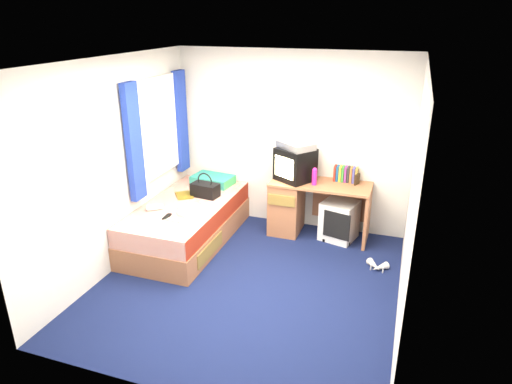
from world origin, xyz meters
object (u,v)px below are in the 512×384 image
(picture_frame, at_px, (357,179))
(towel, at_px, (193,211))
(remote_control, at_px, (167,217))
(storage_cube, at_px, (339,220))
(bed, at_px, (187,222))
(handbag, at_px, (205,189))
(water_bottle, at_px, (155,207))
(desk, at_px, (300,204))
(pink_water_bottle, at_px, (314,177))
(vcr, at_px, (296,145))
(crt_tv, at_px, (295,164))
(aerosol_can, at_px, (310,176))
(magazine, at_px, (184,195))
(white_heels, at_px, (377,266))
(pillow, at_px, (213,180))
(colour_swatch_fan, at_px, (173,220))

(picture_frame, xyz_separation_m, towel, (-1.79, -1.14, -0.23))
(remote_control, bearing_deg, storage_cube, 28.54)
(bed, bearing_deg, remote_control, -91.89)
(handbag, bearing_deg, water_bottle, -115.46)
(bed, height_order, remote_control, remote_control)
(desk, distance_m, water_bottle, 1.92)
(towel, bearing_deg, desk, 44.27)
(picture_frame, xyz_separation_m, pink_water_bottle, (-0.52, -0.19, 0.03))
(towel, bearing_deg, vcr, 46.55)
(crt_tv, bearing_deg, bed, -119.05)
(desk, height_order, vcr, vcr)
(crt_tv, xyz_separation_m, pink_water_bottle, (0.28, -0.10, -0.11))
(storage_cube, bearing_deg, crt_tv, -167.24)
(storage_cube, distance_m, vcr, 1.15)
(aerosol_can, relative_size, water_bottle, 0.88)
(vcr, relative_size, magazine, 1.60)
(towel, distance_m, white_heels, 2.28)
(vcr, relative_size, remote_control, 2.80)
(magazine, bearing_deg, desk, 19.60)
(pillow, distance_m, colour_swatch_fan, 1.29)
(water_bottle, bearing_deg, handbag, 57.00)
(pillow, relative_size, magazine, 2.01)
(white_heels, bearing_deg, pillow, 163.72)
(bed, relative_size, pink_water_bottle, 9.75)
(storage_cube, xyz_separation_m, water_bottle, (-2.13, -1.04, 0.31))
(aerosol_can, xyz_separation_m, remote_control, (-1.46, -1.20, -0.29))
(magazine, bearing_deg, picture_frame, 15.68)
(vcr, bearing_deg, pillow, -142.66)
(magazine, height_order, colour_swatch_fan, magazine)
(pink_water_bottle, relative_size, colour_swatch_fan, 0.93)
(bed, xyz_separation_m, white_heels, (2.43, 0.06, -0.23))
(crt_tv, distance_m, remote_control, 1.79)
(bed, height_order, picture_frame, picture_frame)
(bed, bearing_deg, handbag, 65.22)
(magazine, height_order, water_bottle, water_bottle)
(pillow, distance_m, picture_frame, 2.02)
(storage_cube, bearing_deg, handbag, -151.77)
(magazine, bearing_deg, aerosol_can, 17.83)
(picture_frame, height_order, aerosol_can, aerosol_can)
(crt_tv, height_order, magazine, crt_tv)
(bed, distance_m, handbag, 0.49)
(desk, distance_m, vcr, 0.82)
(vcr, xyz_separation_m, water_bottle, (-1.51, -1.07, -0.65))
(storage_cube, xyz_separation_m, magazine, (-2.01, -0.50, 0.28))
(remote_control, bearing_deg, picture_frame, 28.57)
(bed, distance_m, aerosol_can, 1.71)
(desk, xyz_separation_m, picture_frame, (0.72, 0.09, 0.41))
(pillow, bearing_deg, bed, -92.99)
(magazine, bearing_deg, pillow, 71.57)
(pink_water_bottle, height_order, colour_swatch_fan, pink_water_bottle)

